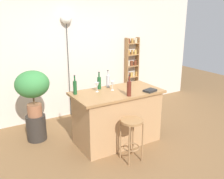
{
  "coord_description": "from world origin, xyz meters",
  "views": [
    {
      "loc": [
        -2.16,
        -3.15,
        2.22
      ],
      "look_at": [
        0.05,
        0.55,
        0.9
      ],
      "focal_mm": 40.33,
      "sensor_mm": 36.0,
      "label": 1
    }
  ],
  "objects_px": {
    "potted_plant": "(32,86)",
    "bottle_soda_blue": "(75,87)",
    "bottle_sauce_amber": "(99,83)",
    "cookbook": "(150,90)",
    "bar_stool": "(132,130)",
    "bottle_olive_oil": "(129,88)",
    "spice_shelf": "(132,71)",
    "pendant_globe_light": "(66,19)",
    "wine_glass_left": "(97,85)",
    "bottle_wine_red": "(108,81)",
    "plant_stool": "(36,128)",
    "wine_glass_center": "(112,84)"
  },
  "relations": [
    {
      "from": "potted_plant",
      "to": "bottle_soda_blue",
      "type": "bearing_deg",
      "value": -46.46
    },
    {
      "from": "bar_stool",
      "to": "cookbook",
      "type": "height_order",
      "value": "cookbook"
    },
    {
      "from": "bar_stool",
      "to": "pendant_globe_light",
      "type": "distance_m",
      "value": 2.68
    },
    {
      "from": "potted_plant",
      "to": "bottle_soda_blue",
      "type": "xyz_separation_m",
      "value": [
        0.55,
        -0.57,
        0.05
      ]
    },
    {
      "from": "bottle_sauce_amber",
      "to": "pendant_globe_light",
      "type": "xyz_separation_m",
      "value": [
        -0.07,
        1.25,
        1.04
      ]
    },
    {
      "from": "bottle_wine_red",
      "to": "bottle_sauce_amber",
      "type": "relative_size",
      "value": 1.01
    },
    {
      "from": "bottle_soda_blue",
      "to": "plant_stool",
      "type": "bearing_deg",
      "value": 133.54
    },
    {
      "from": "bar_stool",
      "to": "bottle_sauce_amber",
      "type": "bearing_deg",
      "value": 94.33
    },
    {
      "from": "bottle_olive_oil",
      "to": "wine_glass_center",
      "type": "bearing_deg",
      "value": 99.76
    },
    {
      "from": "spice_shelf",
      "to": "bottle_olive_oil",
      "type": "xyz_separation_m",
      "value": [
        -1.33,
        -1.81,
        0.24
      ]
    },
    {
      "from": "plant_stool",
      "to": "bottle_sauce_amber",
      "type": "relative_size",
      "value": 1.52
    },
    {
      "from": "spice_shelf",
      "to": "wine_glass_center",
      "type": "distance_m",
      "value": 2.0
    },
    {
      "from": "bottle_wine_red",
      "to": "bottle_olive_oil",
      "type": "relative_size",
      "value": 0.88
    },
    {
      "from": "bottle_wine_red",
      "to": "cookbook",
      "type": "bearing_deg",
      "value": -51.55
    },
    {
      "from": "spice_shelf",
      "to": "pendant_globe_light",
      "type": "relative_size",
      "value": 0.74
    },
    {
      "from": "bottle_soda_blue",
      "to": "bottle_wine_red",
      "type": "bearing_deg",
      "value": 7.4
    },
    {
      "from": "potted_plant",
      "to": "wine_glass_left",
      "type": "distance_m",
      "value": 1.12
    },
    {
      "from": "spice_shelf",
      "to": "wine_glass_left",
      "type": "xyz_separation_m",
      "value": [
        -1.66,
        -1.35,
        0.23
      ]
    },
    {
      "from": "pendant_globe_light",
      "to": "bottle_olive_oil",
      "type": "bearing_deg",
      "value": -80.85
    },
    {
      "from": "bar_stool",
      "to": "wine_glass_left",
      "type": "bearing_deg",
      "value": 102.78
    },
    {
      "from": "wine_glass_left",
      "to": "spice_shelf",
      "type": "bearing_deg",
      "value": 39.18
    },
    {
      "from": "bottle_wine_red",
      "to": "bottle_soda_blue",
      "type": "xyz_separation_m",
      "value": [
        -0.67,
        -0.09,
        0.0
      ]
    },
    {
      "from": "plant_stool",
      "to": "wine_glass_center",
      "type": "relative_size",
      "value": 2.83
    },
    {
      "from": "bottle_wine_red",
      "to": "bottle_soda_blue",
      "type": "bearing_deg",
      "value": -172.6
    },
    {
      "from": "bar_stool",
      "to": "bottle_wine_red",
      "type": "height_order",
      "value": "bottle_wine_red"
    },
    {
      "from": "potted_plant",
      "to": "wine_glass_center",
      "type": "relative_size",
      "value": 4.99
    },
    {
      "from": "spice_shelf",
      "to": "pendant_globe_light",
      "type": "height_order",
      "value": "pendant_globe_light"
    },
    {
      "from": "bottle_soda_blue",
      "to": "cookbook",
      "type": "distance_m",
      "value": 1.26
    },
    {
      "from": "bar_stool",
      "to": "wine_glass_left",
      "type": "xyz_separation_m",
      "value": [
        -0.18,
        0.77,
        0.55
      ]
    },
    {
      "from": "bottle_sauce_amber",
      "to": "cookbook",
      "type": "relative_size",
      "value": 1.46
    },
    {
      "from": "plant_stool",
      "to": "potted_plant",
      "type": "xyz_separation_m",
      "value": [
        0.0,
        0.0,
        0.77
      ]
    },
    {
      "from": "spice_shelf",
      "to": "bottle_wine_red",
      "type": "distance_m",
      "value": 1.83
    },
    {
      "from": "wine_glass_left",
      "to": "cookbook",
      "type": "distance_m",
      "value": 0.9
    },
    {
      "from": "bottle_olive_oil",
      "to": "potted_plant",
      "type": "bearing_deg",
      "value": 138.85
    },
    {
      "from": "bar_stool",
      "to": "pendant_globe_light",
      "type": "height_order",
      "value": "pendant_globe_light"
    },
    {
      "from": "bottle_olive_oil",
      "to": "wine_glass_center",
      "type": "height_order",
      "value": "bottle_olive_oil"
    },
    {
      "from": "potted_plant",
      "to": "pendant_globe_light",
      "type": "relative_size",
      "value": 0.37
    },
    {
      "from": "bottle_olive_oil",
      "to": "bottle_sauce_amber",
      "type": "relative_size",
      "value": 1.14
    },
    {
      "from": "spice_shelf",
      "to": "bottle_sauce_amber",
      "type": "height_order",
      "value": "spice_shelf"
    },
    {
      "from": "bottle_soda_blue",
      "to": "bottle_sauce_amber",
      "type": "distance_m",
      "value": 0.48
    },
    {
      "from": "bar_stool",
      "to": "bottle_sauce_amber",
      "type": "distance_m",
      "value": 1.06
    },
    {
      "from": "potted_plant",
      "to": "bottle_olive_oil",
      "type": "relative_size",
      "value": 2.34
    },
    {
      "from": "plant_stool",
      "to": "potted_plant",
      "type": "height_order",
      "value": "potted_plant"
    },
    {
      "from": "potted_plant",
      "to": "bottle_wine_red",
      "type": "xyz_separation_m",
      "value": [
        1.22,
        -0.49,
        0.05
      ]
    },
    {
      "from": "bar_stool",
      "to": "bottle_olive_oil",
      "type": "height_order",
      "value": "bottle_olive_oil"
    },
    {
      "from": "bar_stool",
      "to": "bottle_olive_oil",
      "type": "distance_m",
      "value": 0.67
    },
    {
      "from": "cookbook",
      "to": "wine_glass_left",
      "type": "bearing_deg",
      "value": 137.18
    },
    {
      "from": "plant_stool",
      "to": "wine_glass_left",
      "type": "bearing_deg",
      "value": -34.95
    },
    {
      "from": "potted_plant",
      "to": "bar_stool",
      "type": "bearing_deg",
      "value": -52.33
    },
    {
      "from": "plant_stool",
      "to": "pendant_globe_light",
      "type": "bearing_deg",
      "value": 37.87
    }
  ]
}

